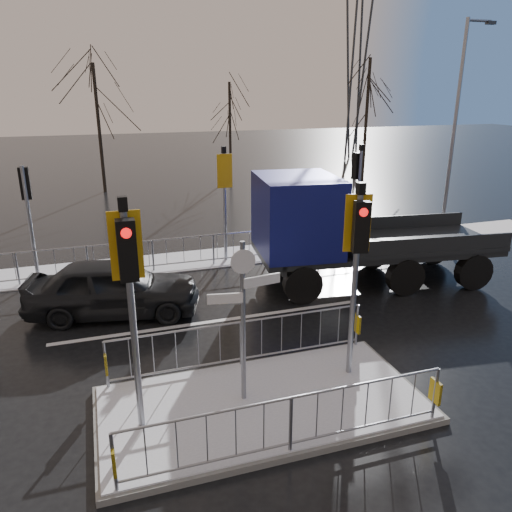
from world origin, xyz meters
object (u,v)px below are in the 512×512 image
object	(u,v)px
traffic_island	(262,389)
car_far_lane	(113,288)
flatbed_truck	(330,228)
street_lamp_right	(457,123)

from	to	relation	value
traffic_island	car_far_lane	distance (m)	5.57
flatbed_truck	street_lamp_right	bearing A→B (deg)	26.26
street_lamp_right	flatbed_truck	bearing A→B (deg)	-153.74
car_far_lane	street_lamp_right	bearing A→B (deg)	-63.57
flatbed_truck	street_lamp_right	distance (m)	7.94
car_far_lane	flatbed_truck	xyz separation A→B (m)	(6.22, 0.14, 1.02)
flatbed_truck	car_far_lane	bearing A→B (deg)	-178.68
traffic_island	flatbed_truck	xyz separation A→B (m)	(3.87, 5.18, 1.37)
car_far_lane	flatbed_truck	world-z (taller)	flatbed_truck
flatbed_truck	street_lamp_right	xyz separation A→B (m)	(6.72, 3.31, 2.63)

